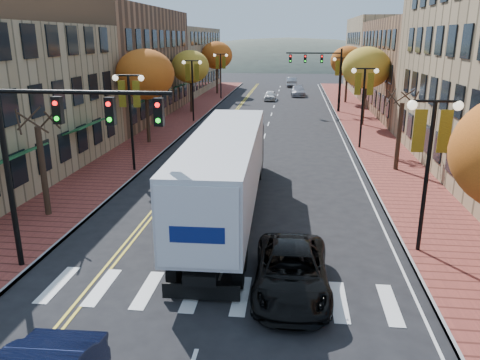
% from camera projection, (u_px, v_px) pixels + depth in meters
% --- Properties ---
extents(ground, '(200.00, 200.00, 0.00)m').
position_uv_depth(ground, '(203.00, 330.00, 13.69)').
color(ground, black).
rests_on(ground, ground).
extents(sidewalk_left, '(4.00, 85.00, 0.15)m').
position_uv_depth(sidewalk_left, '(175.00, 124.00, 45.52)').
color(sidewalk_left, brown).
rests_on(sidewalk_left, ground).
extents(sidewalk_right, '(4.00, 85.00, 0.15)m').
position_uv_depth(sidewalk_right, '(364.00, 128.00, 43.55)').
color(sidewalk_right, brown).
rests_on(sidewalk_right, ground).
extents(building_left_mid, '(12.00, 24.00, 11.00)m').
position_uv_depth(building_left_mid, '(106.00, 64.00, 48.12)').
color(building_left_mid, brown).
rests_on(building_left_mid, ground).
extents(building_left_far, '(12.00, 26.00, 9.50)m').
position_uv_depth(building_left_far, '(169.00, 60.00, 72.08)').
color(building_left_far, '#9E8966').
rests_on(building_left_far, ground).
extents(building_right_mid, '(15.00, 24.00, 10.00)m').
position_uv_depth(building_right_mid, '(446.00, 68.00, 50.09)').
color(building_right_mid, brown).
rests_on(building_right_mid, ground).
extents(building_right_far, '(15.00, 20.00, 11.00)m').
position_uv_depth(building_right_far, '(402.00, 55.00, 70.83)').
color(building_right_far, '#9E8966').
rests_on(building_right_far, ground).
extents(tree_left_a, '(0.28, 0.28, 4.20)m').
position_uv_depth(tree_left_a, '(43.00, 172.00, 21.61)').
color(tree_left_a, '#382619').
rests_on(tree_left_a, sidewalk_left).
extents(tree_left_b, '(4.48, 4.48, 7.21)m').
position_uv_depth(tree_left_b, '(145.00, 74.00, 35.87)').
color(tree_left_b, '#382619').
rests_on(tree_left_b, sidewalk_left).
extents(tree_left_c, '(4.16, 4.16, 6.69)m').
position_uv_depth(tree_left_c, '(190.00, 67.00, 51.18)').
color(tree_left_c, '#382619').
rests_on(tree_left_c, sidewalk_left).
extents(tree_left_d, '(4.61, 4.61, 7.42)m').
position_uv_depth(tree_left_d, '(217.00, 55.00, 68.11)').
color(tree_left_d, '#382619').
rests_on(tree_left_d, sidewalk_left).
extents(tree_right_b, '(0.28, 0.28, 4.20)m').
position_uv_depth(tree_right_b, '(399.00, 137.00, 29.14)').
color(tree_right_b, '#382619').
rests_on(tree_right_b, sidewalk_right).
extents(tree_right_c, '(4.48, 4.48, 7.21)m').
position_uv_depth(tree_right_c, '(366.00, 68.00, 43.40)').
color(tree_right_c, '#382619').
rests_on(tree_right_c, sidewalk_right).
extents(tree_right_d, '(4.35, 4.35, 7.00)m').
position_uv_depth(tree_right_d, '(348.00, 61.00, 58.64)').
color(tree_right_d, '#382619').
rests_on(tree_right_d, sidewalk_right).
extents(lamp_left_b, '(1.96, 0.36, 6.05)m').
position_uv_depth(lamp_left_b, '(130.00, 104.00, 28.45)').
color(lamp_left_b, black).
rests_on(lamp_left_b, ground).
extents(lamp_left_c, '(1.96, 0.36, 6.05)m').
position_uv_depth(lamp_left_c, '(192.00, 79.00, 45.54)').
color(lamp_left_c, black).
rests_on(lamp_left_c, ground).
extents(lamp_left_d, '(1.96, 0.36, 6.05)m').
position_uv_depth(lamp_left_d, '(221.00, 67.00, 62.63)').
color(lamp_left_d, black).
rests_on(lamp_left_d, ground).
extents(lamp_right_a, '(1.96, 0.36, 6.05)m').
position_uv_depth(lamp_right_a, '(430.00, 147.00, 17.31)').
color(lamp_right_a, black).
rests_on(lamp_right_a, ground).
extents(lamp_right_b, '(1.96, 0.36, 6.05)m').
position_uv_depth(lamp_right_b, '(364.00, 92.00, 34.40)').
color(lamp_right_b, black).
rests_on(lamp_right_b, ground).
extents(lamp_right_c, '(1.96, 0.36, 6.05)m').
position_uv_depth(lamp_right_c, '(341.00, 74.00, 51.50)').
color(lamp_right_c, black).
rests_on(lamp_right_c, ground).
extents(traffic_mast_near, '(6.10, 0.35, 7.00)m').
position_uv_depth(traffic_mast_near, '(56.00, 139.00, 15.69)').
color(traffic_mast_near, black).
rests_on(traffic_mast_near, ground).
extents(traffic_mast_far, '(6.10, 0.34, 7.00)m').
position_uv_depth(traffic_mast_far, '(323.00, 68.00, 51.53)').
color(traffic_mast_far, black).
rests_on(traffic_mast_far, ground).
extents(semi_truck, '(3.11, 16.95, 4.22)m').
position_uv_depth(semi_truck, '(228.00, 165.00, 21.91)').
color(semi_truck, black).
rests_on(semi_truck, ground).
extents(black_suv, '(2.52, 5.36, 1.48)m').
position_uv_depth(black_suv, '(291.00, 271.00, 15.56)').
color(black_suv, black).
rests_on(black_suv, ground).
extents(car_far_white, '(1.57, 3.77, 1.28)m').
position_uv_depth(car_far_white, '(270.00, 95.00, 62.89)').
color(car_far_white, silver).
rests_on(car_far_white, ground).
extents(car_far_silver, '(2.18, 5.05, 1.45)m').
position_uv_depth(car_far_silver, '(298.00, 91.00, 67.47)').
color(car_far_silver, '#9A99A1').
rests_on(car_far_silver, ground).
extents(car_far_oncoming, '(2.00, 4.94, 1.60)m').
position_uv_depth(car_far_oncoming, '(291.00, 82.00, 80.29)').
color(car_far_oncoming, '#A8AAB0').
rests_on(car_far_oncoming, ground).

